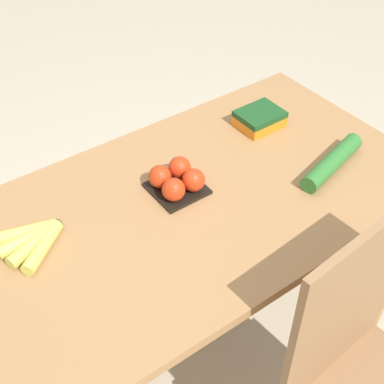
# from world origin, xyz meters

# --- Properties ---
(ground_plane) EXTENTS (12.00, 12.00, 0.00)m
(ground_plane) POSITION_xyz_m (0.00, 0.00, 0.00)
(ground_plane) COLOR #B7A88E
(dining_table) EXTENTS (1.38, 0.76, 0.77)m
(dining_table) POSITION_xyz_m (0.00, 0.00, 0.66)
(dining_table) COLOR #9E7044
(dining_table) RESTS_ON ground_plane
(banana_bunch) EXTENTS (0.18, 0.18, 0.04)m
(banana_bunch) POSITION_xyz_m (0.43, -0.10, 0.79)
(banana_bunch) COLOR brown
(banana_bunch) RESTS_ON dining_table
(tomato_pack) EXTENTS (0.15, 0.15, 0.08)m
(tomato_pack) POSITION_xyz_m (0.01, -0.06, 0.81)
(tomato_pack) COLOR black
(tomato_pack) RESTS_ON dining_table
(carrot_bag) EXTENTS (0.14, 0.12, 0.05)m
(carrot_bag) POSITION_xyz_m (-0.39, -0.16, 0.80)
(carrot_bag) COLOR orange
(carrot_bag) RESTS_ON dining_table
(cucumber_near) EXTENTS (0.28, 0.12, 0.05)m
(cucumber_near) POSITION_xyz_m (-0.42, 0.13, 0.79)
(cucumber_near) COLOR #2D702D
(cucumber_near) RESTS_ON dining_table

